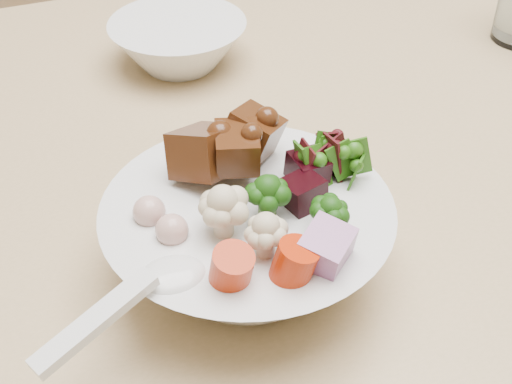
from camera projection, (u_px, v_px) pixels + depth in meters
chair_far at (373, 85)px, 1.48m from camera, size 0.43×0.43×0.79m
food_bowl at (249, 233)px, 0.55m from camera, size 0.22×0.22×0.12m
soup_spoon at (154, 287)px, 0.47m from camera, size 0.13×0.08×0.03m
side_bowl at (179, 44)px, 0.81m from camera, size 0.16×0.16×0.05m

